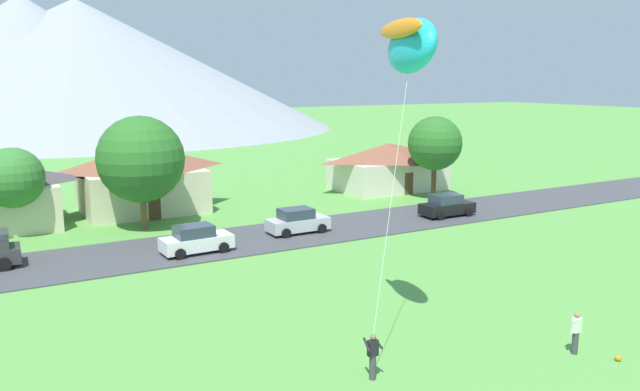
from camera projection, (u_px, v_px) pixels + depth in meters
name	position (u px, v px, depth m)	size (l,w,h in m)	color
road_strip	(236.00, 241.00, 39.81)	(160.00, 7.11, 0.08)	#424247
mountain_far_west_ridge	(25.00, 63.00, 123.51)	(82.39, 82.39, 26.85)	#8E939E
mountain_east_ridge	(44.00, 77.00, 165.76)	(80.45, 80.45, 21.88)	#8E939E
mountain_central_ridge	(79.00, 65.00, 128.26)	(104.95, 104.95, 26.64)	#8E939E
house_left_center	(388.00, 165.00, 58.43)	(10.62, 7.07, 4.40)	beige
house_right_center	(141.00, 177.00, 48.75)	(9.72, 8.24, 5.21)	beige
tree_near_left	(13.00, 178.00, 40.43)	(4.01, 4.01, 5.98)	#4C3823
tree_left_of_center	(435.00, 144.00, 53.35)	(4.71, 4.71, 7.23)	#4C3823
tree_right_of_center	(141.00, 159.00, 42.34)	(6.00, 6.00, 7.94)	brown
parked_car_white_west_end	(196.00, 240.00, 36.96)	(4.28, 2.23, 1.68)	white
parked_car_silver_mid_west	(297.00, 221.00, 41.74)	(4.21, 2.09, 1.68)	#B7BCC1
parked_car_black_mid_east	(447.00, 206.00, 46.82)	(4.23, 2.14, 1.68)	black
kite_flyer_with_kite	(410.00, 48.00, 22.67)	(4.36, 4.22, 12.69)	#3D3D42
watcher_person	(576.00, 332.00, 23.45)	(0.56, 0.24, 1.68)	#3D3D42
soccer_ball	(618.00, 358.00, 22.96)	(0.24, 0.24, 0.24)	orange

